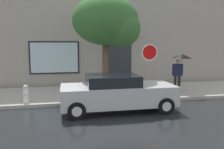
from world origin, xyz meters
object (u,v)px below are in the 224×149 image
(fire_hydrant, at_px, (26,94))
(street_tree, at_px, (109,22))
(parked_car, at_px, (117,93))
(pedestrian_with_umbrella, at_px, (181,62))
(stop_sign, at_px, (149,60))

(fire_hydrant, distance_m, street_tree, 4.86)
(parked_car, xyz_separation_m, pedestrian_with_umbrella, (3.85, 2.30, 0.97))
(fire_hydrant, xyz_separation_m, street_tree, (3.71, 0.59, 3.08))
(parked_car, height_order, fire_hydrant, parked_car)
(pedestrian_with_umbrella, relative_size, street_tree, 0.41)
(parked_car, height_order, pedestrian_with_umbrella, pedestrian_with_umbrella)
(parked_car, xyz_separation_m, fire_hydrant, (-3.64, 1.50, -0.20))
(parked_car, bearing_deg, pedestrian_with_umbrella, 30.86)
(parked_car, relative_size, street_tree, 0.93)
(fire_hydrant, distance_m, pedestrian_with_umbrella, 7.63)
(street_tree, bearing_deg, parked_car, -91.85)
(street_tree, relative_size, stop_sign, 1.91)
(street_tree, height_order, stop_sign, street_tree)
(pedestrian_with_umbrella, distance_m, stop_sign, 2.19)
(street_tree, bearing_deg, stop_sign, -20.07)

